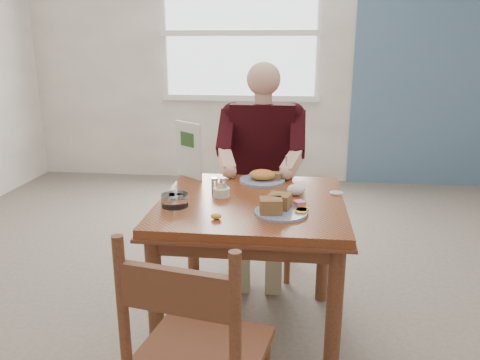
# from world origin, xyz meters

# --- Properties ---
(floor) EXTENTS (6.00, 6.00, 0.00)m
(floor) POSITION_xyz_m (0.00, 0.00, 0.00)
(floor) COLOR #5F554D
(floor) RESTS_ON ground
(wall_back) EXTENTS (5.50, 0.00, 5.50)m
(wall_back) POSITION_xyz_m (0.00, 3.00, 1.40)
(wall_back) COLOR white
(wall_back) RESTS_ON ground
(accent_panel) EXTENTS (1.60, 0.02, 2.80)m
(accent_panel) POSITION_xyz_m (1.60, 2.98, 1.40)
(accent_panel) COLOR slate
(accent_panel) RESTS_ON ground
(lemon_wedge) EXTENTS (0.06, 0.04, 0.03)m
(lemon_wedge) POSITION_xyz_m (-0.13, -0.28, 0.76)
(lemon_wedge) COLOR yellow
(lemon_wedge) RESTS_ON table
(napkin) EXTENTS (0.10, 0.08, 0.06)m
(napkin) POSITION_xyz_m (0.22, 0.10, 0.78)
(napkin) COLOR white
(napkin) RESTS_ON table
(metal_dish) EXTENTS (0.08, 0.08, 0.01)m
(metal_dish) POSITION_xyz_m (0.42, 0.14, 0.75)
(metal_dish) COLOR silver
(metal_dish) RESTS_ON table
(window) EXTENTS (1.72, 0.04, 1.42)m
(window) POSITION_xyz_m (-0.40, 2.97, 1.60)
(window) COLOR white
(window) RESTS_ON wall_back
(table) EXTENTS (0.92, 0.92, 0.75)m
(table) POSITION_xyz_m (0.00, 0.00, 0.64)
(table) COLOR brown
(table) RESTS_ON ground
(chair_far) EXTENTS (0.42, 0.42, 0.95)m
(chair_far) POSITION_xyz_m (0.00, 0.80, 0.48)
(chair_far) COLOR brown
(chair_far) RESTS_ON ground
(chair_near) EXTENTS (0.49, 0.49, 0.95)m
(chair_near) POSITION_xyz_m (-0.10, -0.87, 0.48)
(chair_near) COLOR brown
(chair_near) RESTS_ON ground
(diner) EXTENTS (0.53, 0.56, 1.39)m
(diner) POSITION_xyz_m (0.00, 0.71, 0.81)
(diner) COLOR gray
(diner) RESTS_ON chair_far
(near_plate) EXTENTS (0.26, 0.24, 0.08)m
(near_plate) POSITION_xyz_m (0.14, -0.18, 0.78)
(near_plate) COLOR white
(near_plate) RESTS_ON table
(far_plate) EXTENTS (0.27, 0.27, 0.07)m
(far_plate) POSITION_xyz_m (0.04, 0.32, 0.78)
(far_plate) COLOR white
(far_plate) RESTS_ON table
(caddy) EXTENTS (0.11, 0.11, 0.06)m
(caddy) POSITION_xyz_m (-0.16, 0.04, 0.77)
(caddy) COLOR white
(caddy) RESTS_ON table
(shakers) EXTENTS (0.08, 0.05, 0.08)m
(shakers) POSITION_xyz_m (-0.18, 0.11, 0.79)
(shakers) COLOR white
(shakers) RESTS_ON table
(creamer) EXTENTS (0.17, 0.17, 0.06)m
(creamer) POSITION_xyz_m (-0.35, -0.14, 0.78)
(creamer) COLOR white
(creamer) RESTS_ON table
(menu) EXTENTS (0.18, 0.15, 0.32)m
(menu) POSITION_xyz_m (-0.40, 0.37, 0.91)
(menu) COLOR white
(menu) RESTS_ON table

